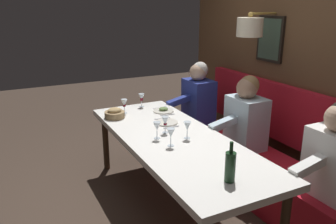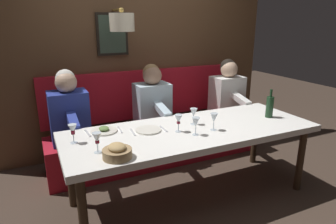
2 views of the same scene
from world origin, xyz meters
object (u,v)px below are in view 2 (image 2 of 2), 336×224
Objects in this scene: wine_glass_2 at (196,122)px; wine_glass_4 at (178,120)px; diner_near at (152,100)px; bread_bowl at (117,152)px; dining_table at (192,135)px; wine_glass_1 at (97,139)px; wine_glass_3 at (194,113)px; diner_middle at (69,110)px; wine_bottle at (270,107)px; diner_nearest at (227,91)px; wine_glass_5 at (73,130)px; wine_glass_0 at (214,118)px.

wine_glass_2 and wine_glass_4 have the same top height.
bread_bowl is at bearing 147.34° from diner_near.
dining_table is 0.95m from wine_glass_1.
wine_glass_3 is at bearing -65.03° from bread_bowl.
diner_middle reaches higher than wine_bottle.
wine_bottle is (0.12, -0.96, -0.00)m from wine_glass_2.
wine_glass_5 is at bearing 110.05° from diner_nearest.
wine_glass_2 reaches higher than bread_bowl.
wine_glass_4 is (-0.12, 0.22, -0.00)m from wine_glass_3.
wine_glass_3 is (-0.78, 0.96, 0.04)m from diner_nearest.
wine_glass_0 is 1.09m from wine_glass_1.
diner_near reaches higher than wine_glass_4.
dining_table is at bearing 87.65° from wine_bottle.
wine_glass_5 is at bearing 81.70° from wine_glass_4.
diner_middle is at bearing 9.13° from bread_bowl.
wine_glass_2 and wine_glass_3 have the same top height.
bread_bowl is (-0.43, -0.25, -0.07)m from wine_glass_5.
dining_table is 1.34m from diner_middle.
diner_near is 4.82× the size of wine_glass_5.
wine_glass_4 is at bearing 127.10° from diner_nearest.
diner_near is 4.82× the size of wine_glass_2.
wine_glass_3 is 0.55× the size of wine_bottle.
wine_glass_5 is at bearing 30.57° from bread_bowl.
diner_middle reaches higher than wine_glass_3.
diner_nearest reaches higher than wine_bottle.
diner_nearest is at bearing -90.00° from diner_middle.
wine_glass_4 is at bearing 88.94° from wine_bottle.
wine_glass_1 is 0.87m from wine_glass_2.
diner_near is 2.64× the size of wine_bottle.
wine_glass_0 is 0.75× the size of bread_bowl.
diner_middle is 1.33m from wine_glass_3.
diner_middle is 4.82× the size of wine_glass_0.
dining_table is 0.88m from bread_bowl.
diner_near is 1.02m from wine_glass_0.
wine_bottle reaches higher than dining_table.
wine_glass_3 and wine_glass_5 have the same top height.
wine_glass_1 is 1.00× the size of wine_glass_4.
wine_bottle reaches higher than wine_glass_3.
diner_near reaches higher than wine_glass_2.
wine_glass_1 is (-1.04, 1.96, 0.04)m from diner_nearest.
diner_nearest reaches higher than bread_bowl.
wine_glass_1 and wine_glass_3 have the same top height.
wine_glass_0 and wine_glass_1 have the same top height.
dining_table is at bearing 130.38° from diner_nearest.
wine_bottle reaches higher than wine_glass_1.
bread_bowl is (-0.41, 0.88, -0.07)m from wine_glass_3.
wine_glass_5 is (-0.77, 1.02, 0.04)m from diner_near.
diner_middle is 1.04m from wine_glass_1.
bread_bowl is at bearing -170.87° from diner_middle.
wine_glass_3 is at bearing -75.50° from wine_glass_1.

